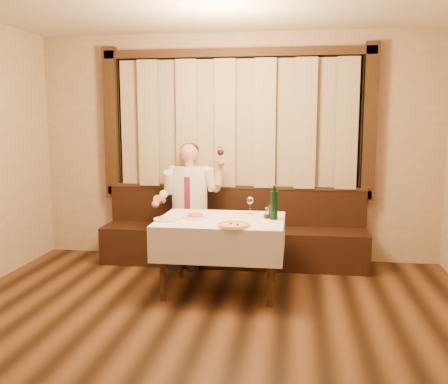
# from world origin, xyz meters

# --- Properties ---
(room) EXTENTS (5.01, 6.01, 2.81)m
(room) POSITION_xyz_m (-0.00, 0.97, 1.50)
(room) COLOR black
(room) RESTS_ON ground
(banquette) EXTENTS (3.20, 0.61, 0.94)m
(banquette) POSITION_xyz_m (0.00, 2.72, 0.31)
(banquette) COLOR black
(banquette) RESTS_ON ground
(dining_table) EXTENTS (1.27, 0.97, 0.76)m
(dining_table) POSITION_xyz_m (0.00, 1.70, 0.65)
(dining_table) COLOR black
(dining_table) RESTS_ON ground
(pizza) EXTENTS (0.32, 0.32, 0.03)m
(pizza) POSITION_xyz_m (0.17, 1.34, 0.77)
(pizza) COLOR white
(pizza) RESTS_ON dining_table
(pasta_red) EXTENTS (0.27, 0.27, 0.09)m
(pasta_red) POSITION_xyz_m (-0.27, 1.71, 0.79)
(pasta_red) COLOR white
(pasta_red) RESTS_ON dining_table
(pasta_cream) EXTENTS (0.26, 0.26, 0.09)m
(pasta_cream) POSITION_xyz_m (-0.53, 1.55, 0.79)
(pasta_cream) COLOR white
(pasta_cream) RESTS_ON dining_table
(green_bottle) EXTENTS (0.08, 0.08, 0.35)m
(green_bottle) POSITION_xyz_m (0.53, 1.73, 0.91)
(green_bottle) COLOR #0E431F
(green_bottle) RESTS_ON dining_table
(table_wine_glass) EXTENTS (0.07, 0.07, 0.19)m
(table_wine_glass) POSITION_xyz_m (0.27, 2.00, 0.89)
(table_wine_glass) COLOR white
(table_wine_glass) RESTS_ON dining_table
(cruet_caddy) EXTENTS (0.14, 0.11, 0.13)m
(cruet_caddy) POSITION_xyz_m (0.49, 1.79, 0.80)
(cruet_caddy) COLOR black
(cruet_caddy) RESTS_ON dining_table
(seated_man) EXTENTS (0.82, 0.61, 1.47)m
(seated_man) POSITION_xyz_m (-0.53, 2.63, 0.85)
(seated_man) COLOR black
(seated_man) RESTS_ON ground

